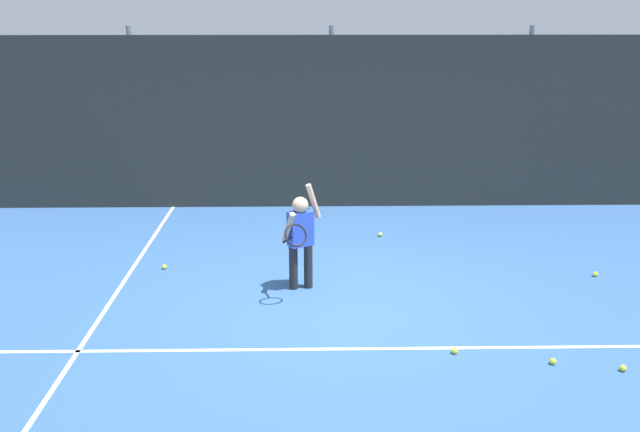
{
  "coord_description": "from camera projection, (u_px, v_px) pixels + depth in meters",
  "views": [
    {
      "loc": [
        -0.39,
        -7.16,
        3.45
      ],
      "look_at": [
        -0.25,
        0.86,
        0.85
      ],
      "focal_mm": 36.85,
      "sensor_mm": 36.0,
      "label": 1
    }
  ],
  "objects": [
    {
      "name": "tennis_ball_5",
      "position": [
        455.0,
        351.0,
        6.78
      ],
      "size": [
        0.07,
        0.07,
        0.07
      ],
      "primitive_type": "sphere",
      "color": "#CCE033",
      "rests_on": "ground"
    },
    {
      "name": "tennis_ball_2",
      "position": [
        595.0,
        274.0,
        8.7
      ],
      "size": [
        0.07,
        0.07,
        0.07
      ],
      "primitive_type": "sphere",
      "color": "#CCE033",
      "rests_on": "ground"
    },
    {
      "name": "tennis_ball_3",
      "position": [
        380.0,
        234.0,
        10.2
      ],
      "size": [
        0.07,
        0.07,
        0.07
      ],
      "primitive_type": "sphere",
      "color": "#CCE033",
      "rests_on": "ground"
    },
    {
      "name": "tennis_ball_0",
      "position": [
        164.0,
        267.0,
        8.95
      ],
      "size": [
        0.07,
        0.07,
        0.07
      ],
      "primitive_type": "sphere",
      "color": "#CCE033",
      "rests_on": "ground"
    },
    {
      "name": "court_line_baseline",
      "position": [
        347.0,
        349.0,
        6.88
      ],
      "size": [
        9.0,
        0.05,
        0.0
      ],
      "primitive_type": "cube",
      "color": "white",
      "rests_on": "ground"
    },
    {
      "name": "court_line_sideline",
      "position": [
        129.0,
        274.0,
        8.79
      ],
      "size": [
        0.05,
        9.0,
        0.0
      ],
      "primitive_type": "cube",
      "color": "white",
      "rests_on": "ground"
    },
    {
      "name": "fence_post_1",
      "position": [
        136.0,
        119.0,
        11.28
      ],
      "size": [
        0.09,
        0.09,
        3.11
      ],
      "primitive_type": "cylinder",
      "color": "slate",
      "rests_on": "ground"
    },
    {
      "name": "back_fence_windscreen",
      "position": [
        331.0,
        124.0,
        11.31
      ],
      "size": [
        13.71,
        0.08,
        2.96
      ],
      "primitive_type": "cube",
      "color": "#282D2B",
      "rests_on": "ground"
    },
    {
      "name": "tennis_ball_1",
      "position": [
        623.0,
        368.0,
        6.46
      ],
      "size": [
        0.07,
        0.07,
        0.07
      ],
      "primitive_type": "sphere",
      "color": "#CCE033",
      "rests_on": "ground"
    },
    {
      "name": "tennis_ball_4",
      "position": [
        553.0,
        361.0,
        6.58
      ],
      "size": [
        0.07,
        0.07,
        0.07
      ],
      "primitive_type": "sphere",
      "color": "#CCE033",
      "rests_on": "ground"
    },
    {
      "name": "fence_post_3",
      "position": [
        524.0,
        118.0,
        11.4
      ],
      "size": [
        0.09,
        0.09,
        3.11
      ],
      "primitive_type": "cylinder",
      "color": "slate",
      "rests_on": "ground"
    },
    {
      "name": "tennis_player",
      "position": [
        300.0,
        235.0,
        8.12
      ],
      "size": [
        0.51,
        0.81,
        1.35
      ],
      "rotation": [
        0.0,
        0.0,
        0.49
      ],
      "color": "#232326",
      "rests_on": "ground"
    },
    {
      "name": "fence_post_2",
      "position": [
        331.0,
        119.0,
        11.34
      ],
      "size": [
        0.09,
        0.09,
        3.11
      ],
      "primitive_type": "cylinder",
      "color": "slate",
      "rests_on": "ground"
    },
    {
      "name": "ground_plane",
      "position": [
        342.0,
        305.0,
        7.89
      ],
      "size": [
        20.0,
        20.0,
        0.0
      ],
      "primitive_type": "plane",
      "color": "#335B93"
    }
  ]
}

